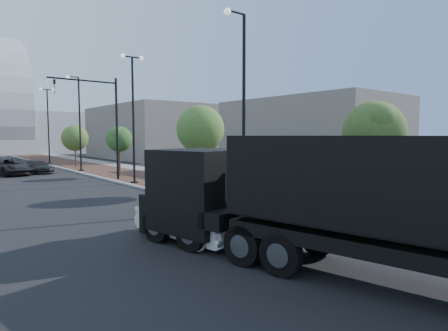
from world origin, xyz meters
TOP-DOWN VIEW (x-y plane):
  - sidewalk at (3.50, 40.00)m, footprint 7.00×140.00m
  - concrete_strip at (6.20, 40.00)m, footprint 2.40×140.00m
  - curb at (0.00, 40.00)m, footprint 0.30×140.00m
  - dump_truck at (-3.26, 3.78)m, footprint 5.33×13.77m
  - white_sedan at (-4.26, 7.37)m, footprint 2.16×4.37m
  - dark_car_mid at (-5.47, 34.92)m, footprint 3.98×5.83m
  - dark_car_far at (-2.97, 35.30)m, footprint 2.19×4.27m
  - pedestrian at (5.03, 7.12)m, footprint 0.64×0.46m
  - streetlight_1 at (0.49, 10.00)m, footprint 1.44×0.56m
  - streetlight_2 at (0.60, 22.00)m, footprint 1.72×0.56m
  - streetlight_3 at (0.49, 34.00)m, footprint 1.44×0.56m
  - streetlight_4 at (0.60, 46.00)m, footprint 1.72×0.56m
  - traffic_mast at (-0.30, 25.00)m, footprint 5.09×0.20m
  - tree_0 at (1.65, 4.02)m, footprint 2.30×2.24m
  - tree_1 at (1.65, 15.02)m, footprint 2.84×2.84m
  - tree_2 at (1.65, 27.02)m, footprint 2.25×2.17m
  - tree_3 at (1.65, 39.02)m, footprint 2.83×2.83m
  - commercial_block_ne at (16.00, 50.00)m, footprint 12.00×22.00m
  - commercial_block_e at (18.00, 20.00)m, footprint 10.00×16.00m
  - utility_cover_1 at (2.40, 8.00)m, footprint 0.50×0.50m
  - utility_cover_2 at (2.40, 19.00)m, footprint 0.50×0.50m

SIDE VIEW (x-z plane):
  - sidewalk at x=3.50m, z-range 0.00..0.12m
  - concrete_strip at x=6.20m, z-range 0.00..0.13m
  - curb at x=0.00m, z-range 0.00..0.14m
  - utility_cover_1 at x=2.40m, z-range 0.12..0.14m
  - utility_cover_2 at x=2.40m, z-range 0.12..0.14m
  - dark_car_far at x=-2.97m, z-range 0.00..1.19m
  - white_sedan at x=-4.26m, z-range 0.00..1.38m
  - dark_car_mid at x=-5.47m, z-range 0.00..1.48m
  - pedestrian at x=5.03m, z-range 0.00..1.65m
  - dump_truck at x=-3.26m, z-range -0.28..3.29m
  - tree_2 at x=1.65m, z-range 1.07..5.43m
  - tree_3 at x=1.65m, z-range 0.92..5.61m
  - commercial_block_e at x=18.00m, z-range 0.00..7.00m
  - tree_0 at x=1.65m, z-range 1.28..6.11m
  - tree_1 at x=1.65m, z-range 1.25..6.60m
  - commercial_block_ne at x=16.00m, z-range 0.00..8.00m
  - streetlight_1 at x=0.49m, z-range -0.26..8.95m
  - streetlight_3 at x=0.49m, z-range -0.26..8.95m
  - streetlight_2 at x=0.60m, z-range 0.18..9.46m
  - streetlight_4 at x=0.60m, z-range 0.18..9.46m
  - traffic_mast at x=-0.30m, z-range 0.98..8.98m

